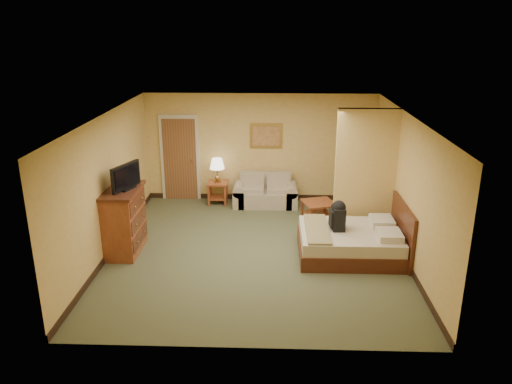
{
  "coord_description": "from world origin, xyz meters",
  "views": [
    {
      "loc": [
        0.31,
        -8.67,
        4.16
      ],
      "look_at": [
        -0.02,
        0.6,
        1.0
      ],
      "focal_mm": 35.0,
      "sensor_mm": 36.0,
      "label": 1
    }
  ],
  "objects_px": {
    "dresser": "(124,220)",
    "coffee_table": "(318,207)",
    "bed": "(353,241)",
    "loveseat": "(265,195)"
  },
  "relations": [
    {
      "from": "loveseat",
      "to": "bed",
      "type": "distance_m",
      "value": 3.16
    },
    {
      "from": "bed",
      "to": "coffee_table",
      "type": "bearing_deg",
      "value": 105.85
    },
    {
      "from": "dresser",
      "to": "bed",
      "type": "distance_m",
      "value": 4.31
    },
    {
      "from": "dresser",
      "to": "bed",
      "type": "xyz_separation_m",
      "value": [
        4.3,
        -0.03,
        -0.35
      ]
    },
    {
      "from": "loveseat",
      "to": "coffee_table",
      "type": "xyz_separation_m",
      "value": [
        1.19,
        -0.9,
        0.05
      ]
    },
    {
      "from": "coffee_table",
      "to": "dresser",
      "type": "xyz_separation_m",
      "value": [
        -3.8,
        -1.73,
        0.33
      ]
    },
    {
      "from": "dresser",
      "to": "bed",
      "type": "bearing_deg",
      "value": -0.42
    },
    {
      "from": "dresser",
      "to": "coffee_table",
      "type": "bearing_deg",
      "value": 24.55
    },
    {
      "from": "coffee_table",
      "to": "bed",
      "type": "xyz_separation_m",
      "value": [
        0.5,
        -1.77,
        -0.02
      ]
    },
    {
      "from": "loveseat",
      "to": "coffee_table",
      "type": "distance_m",
      "value": 1.49
    }
  ]
}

